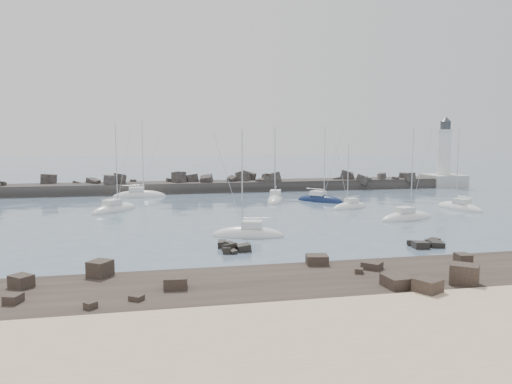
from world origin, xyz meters
TOP-DOWN VIEW (x-y plane):
  - ground at (0.00, 0.00)m, footprint 400.00×400.00m
  - sand_strip at (0.00, -32.00)m, footprint 140.00×14.00m
  - rock_shelf at (-0.07, -21.97)m, footprint 140.00×12.36m
  - rock_cluster_near at (-3.77, -9.42)m, footprint 2.80×3.53m
  - rock_cluster_far at (14.24, -11.44)m, footprint 3.62×2.89m
  - breakwater at (-7.68, 37.98)m, footprint 115.00×7.46m
  - lighthouse at (47.00, 38.00)m, footprint 7.00×7.00m
  - sailboat_3 at (-15.76, 16.83)m, footprint 6.97×7.90m
  - sailboat_4 at (-12.82, 32.00)m, footprint 8.66×2.72m
  - sailboat_5 at (-1.17, -3.63)m, footprint 7.68×4.19m
  - sailboat_6 at (8.01, 21.95)m, footprint 4.77×8.17m
  - sailboat_7 at (19.74, 2.58)m, footprint 8.01×4.32m
  - sailboat_8 at (14.84, 20.49)m, footprint 7.08×7.56m
  - sailboat_9 at (16.55, 12.72)m, footprint 6.43×4.08m
  - sailboat_10 at (31.16, 8.89)m, footprint 4.12×7.95m

SIDE VIEW (x-z plane):
  - ground at x=0.00m, z-range 0.00..0.00m
  - sand_strip at x=0.00m, z-range -0.50..0.50m
  - rock_shelf at x=-0.07m, z-range -1.01..1.04m
  - rock_cluster_far at x=14.24m, z-range -0.53..0.72m
  - sailboat_10 at x=31.16m, z-range -5.91..6.17m
  - sailboat_9 at x=16.55m, z-range -4.84..5.11m
  - sailboat_7 at x=19.74m, z-range -5.95..6.22m
  - sailboat_3 at x=-15.76m, z-range -6.28..6.56m
  - sailboat_8 at x=14.84m, z-range -6.16..6.44m
  - sailboat_4 at x=-12.82m, z-range -6.70..6.98m
  - sailboat_5 at x=-1.17m, z-range -5.74..6.03m
  - sailboat_6 at x=8.01m, z-range -6.12..6.43m
  - rock_cluster_near at x=-3.77m, z-range -0.24..0.75m
  - breakwater at x=-7.68m, z-range -2.28..2.95m
  - lighthouse at x=47.00m, z-range -4.21..10.39m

